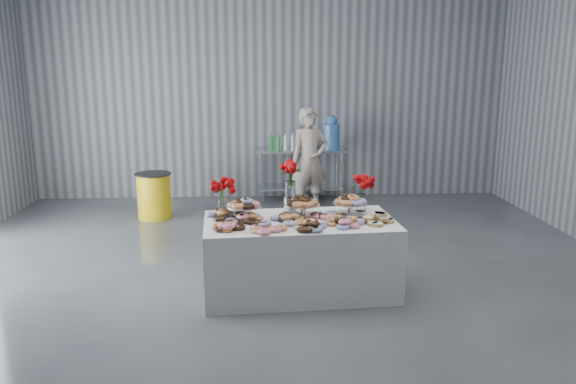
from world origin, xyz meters
name	(u,v)px	position (x,y,z in m)	size (l,w,h in m)	color
ground	(283,301)	(0.00, 0.00, 0.00)	(9.00, 9.00, 0.00)	#37393E
room_walls	(251,22)	(-0.27, 0.07, 2.64)	(8.04, 9.04, 4.02)	gray
display_table	(300,256)	(0.18, 0.26, 0.38)	(1.90, 1.00, 0.75)	white
prep_table	(301,165)	(0.51, 4.10, 0.62)	(1.50, 0.60, 0.90)	silver
donut_mounds	(300,217)	(0.18, 0.21, 0.80)	(1.80, 0.80, 0.09)	#C87D49
cake_stand_left	(244,205)	(-0.37, 0.37, 0.89)	(0.36, 0.36, 0.17)	silver
cake_stand_mid	(302,203)	(0.22, 0.41, 0.89)	(0.36, 0.36, 0.17)	silver
cake_stand_right	(350,201)	(0.72, 0.44, 0.89)	(0.36, 0.36, 0.17)	silver
danish_pile	(377,216)	(0.94, 0.16, 0.81)	(0.48, 0.48, 0.11)	white
bouquet_left	(223,188)	(-0.58, 0.46, 1.05)	(0.26, 0.26, 0.42)	white
bouquet_right	(361,183)	(0.86, 0.60, 1.05)	(0.26, 0.26, 0.42)	white
bouquet_center	(290,176)	(0.11, 0.60, 1.13)	(0.26, 0.26, 0.57)	silver
water_jug	(331,133)	(1.01, 4.10, 1.15)	(0.28, 0.28, 0.55)	#3F85D7
drink_bottles	(282,141)	(0.19, 4.00, 1.04)	(0.54, 0.08, 0.27)	#268C33
person	(309,161)	(0.58, 3.40, 0.81)	(0.59, 0.39, 1.63)	#CC8C93
trash_barrel	(154,196)	(-1.78, 3.17, 0.34)	(0.53, 0.53, 0.69)	yellow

